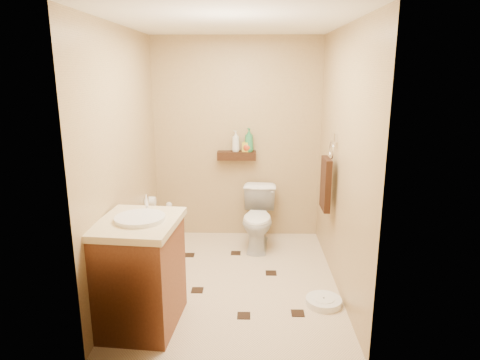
{
  "coord_description": "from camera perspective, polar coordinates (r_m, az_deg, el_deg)",
  "views": [
    {
      "loc": [
        0.17,
        -3.84,
        2.01
      ],
      "look_at": [
        0.06,
        0.25,
        0.96
      ],
      "focal_mm": 32.0,
      "sensor_mm": 36.0,
      "label": 1
    }
  ],
  "objects": [
    {
      "name": "bathroom_scale",
      "position": [
        3.99,
        11.08,
        -15.6
      ],
      "size": [
        0.31,
        0.31,
        0.06
      ],
      "rotation": [
        0.0,
        0.0,
        -0.0
      ],
      "color": "white",
      "rests_on": "ground"
    },
    {
      "name": "wall_left",
      "position": [
        4.1,
        -15.16,
        2.54
      ],
      "size": [
        0.04,
        2.5,
        2.4
      ],
      "primitive_type": "cube",
      "color": "tan",
      "rests_on": "ground"
    },
    {
      "name": "wall_back",
      "position": [
        5.16,
        -0.42,
        5.41
      ],
      "size": [
        2.0,
        0.04,
        2.4
      ],
      "primitive_type": "cube",
      "color": "tan",
      "rests_on": "ground"
    },
    {
      "name": "toilet_paper",
      "position": [
        4.84,
        -11.87,
        -2.81
      ],
      "size": [
        0.12,
        0.11,
        0.12
      ],
      "color": "white",
      "rests_on": "wall_left"
    },
    {
      "name": "wall_right",
      "position": [
        4.01,
        13.41,
        2.41
      ],
      "size": [
        0.04,
        2.5,
        2.4
      ],
      "primitive_type": "cube",
      "color": "tan",
      "rests_on": "ground"
    },
    {
      "name": "towel_ring",
      "position": [
        4.29,
        11.41,
        -0.2
      ],
      "size": [
        0.12,
        0.3,
        0.76
      ],
      "color": "silver",
      "rests_on": "wall_right"
    },
    {
      "name": "bottle_b",
      "position": [
        5.08,
        0.83,
        4.76
      ],
      "size": [
        0.1,
        0.1,
        0.17
      ],
      "primitive_type": "imported",
      "rotation": [
        0.0,
        0.0,
        1.15
      ],
      "color": "gold",
      "rests_on": "wall_shelf"
    },
    {
      "name": "toilet_brush",
      "position": [
        5.34,
        -9.35,
        -6.0
      ],
      "size": [
        0.11,
        0.11,
        0.46
      ],
      "color": "#186057",
      "rests_on": "ground"
    },
    {
      "name": "wall_shelf",
      "position": [
        5.11,
        -0.45,
        3.28
      ],
      "size": [
        0.46,
        0.14,
        0.1
      ],
      "primitive_type": "cube",
      "color": "#381F0F",
      "rests_on": "wall_back"
    },
    {
      "name": "ground",
      "position": [
        4.34,
        -0.95,
        -13.15
      ],
      "size": [
        2.5,
        2.5,
        0.0
      ],
      "primitive_type": "plane",
      "color": "beige",
      "rests_on": "ground"
    },
    {
      "name": "vanity",
      "position": [
        3.55,
        -13.11,
        -11.81
      ],
      "size": [
        0.66,
        0.78,
        1.03
      ],
      "rotation": [
        0.0,
        0.0,
        -0.09
      ],
      "color": "brown",
      "rests_on": "ground"
    },
    {
      "name": "floor_accents",
      "position": [
        4.32,
        -0.4,
        -13.24
      ],
      "size": [
        1.2,
        1.38,
        0.01
      ],
      "color": "black",
      "rests_on": "ground"
    },
    {
      "name": "bottle_a",
      "position": [
        5.08,
        -0.56,
        5.22
      ],
      "size": [
        0.14,
        0.14,
        0.25
      ],
      "primitive_type": "imported",
      "rotation": [
        0.0,
        0.0,
        4.06
      ],
      "color": "silver",
      "rests_on": "wall_shelf"
    },
    {
      "name": "bottle_d",
      "position": [
        5.07,
        1.21,
        5.37
      ],
      "size": [
        0.15,
        0.15,
        0.28
      ],
      "primitive_type": "imported",
      "rotation": [
        0.0,
        0.0,
        3.62
      ],
      "color": "#2B824C",
      "rests_on": "wall_shelf"
    },
    {
      "name": "wall_front",
      "position": [
        2.72,
        -2.16,
        -2.86
      ],
      "size": [
        2.0,
        0.04,
        2.4
      ],
      "primitive_type": "cube",
      "color": "tan",
      "rests_on": "ground"
    },
    {
      "name": "ceiling",
      "position": [
        3.87,
        -1.11,
        20.25
      ],
      "size": [
        2.0,
        2.5,
        0.02
      ],
      "primitive_type": "cube",
      "color": "white",
      "rests_on": "wall_back"
    },
    {
      "name": "bottle_c",
      "position": [
        5.09,
        1.02,
        4.66
      ],
      "size": [
        0.17,
        0.17,
        0.15
      ],
      "primitive_type": "imported",
      "rotation": [
        0.0,
        0.0,
        2.24
      ],
      "color": "#BF3C16",
      "rests_on": "wall_shelf"
    },
    {
      "name": "toilet",
      "position": [
        4.96,
        2.46,
        -5.16
      ],
      "size": [
        0.44,
        0.71,
        0.69
      ],
      "primitive_type": "imported",
      "rotation": [
        0.0,
        0.0,
        -0.07
      ],
      "color": "white",
      "rests_on": "ground"
    }
  ]
}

